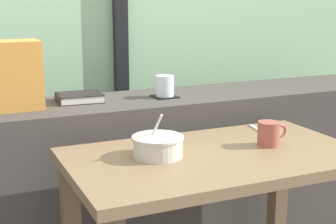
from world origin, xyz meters
TOP-DOWN VIEW (x-y plane):
  - dark_console_ledge at (0.00, 0.55)m, footprint 2.80×0.39m
  - breakfast_table at (0.06, -0.01)m, footprint 0.98×0.57m
  - coaster_square at (0.11, 0.53)m, footprint 0.10×0.10m
  - juice_glass at (0.11, 0.53)m, footprint 0.08×0.08m
  - closed_book at (-0.24, 0.59)m, footprint 0.19×0.16m
  - soup_bowl at (-0.13, 0.03)m, footprint 0.17×0.17m
  - fork_utensil at (0.35, 0.16)m, footprint 0.05×0.17m
  - ceramic_mug at (0.27, -0.01)m, footprint 0.11×0.08m

SIDE VIEW (x-z plane):
  - dark_console_ledge at x=0.00m, z-range 0.00..0.78m
  - breakfast_table at x=0.06m, z-range 0.22..0.91m
  - fork_utensil at x=0.35m, z-range 0.69..0.70m
  - soup_bowl at x=-0.13m, z-range 0.66..0.80m
  - ceramic_mug at x=0.27m, z-range 0.70..0.78m
  - coaster_square at x=0.11m, z-range 0.78..0.79m
  - closed_book at x=-0.24m, z-range 0.78..0.81m
  - juice_glass at x=0.11m, z-range 0.78..0.87m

